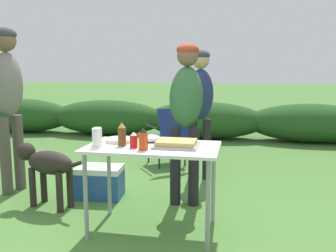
{
  "coord_description": "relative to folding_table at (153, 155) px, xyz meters",
  "views": [
    {
      "loc": [
        0.72,
        -2.96,
        1.39
      ],
      "look_at": [
        0.1,
        0.13,
        0.89
      ],
      "focal_mm": 40.0,
      "sensor_mm": 36.0,
      "label": 1
    }
  ],
  "objects": [
    {
      "name": "ground_plane",
      "position": [
        0.0,
        0.0,
        -0.66
      ],
      "size": [
        60.0,
        60.0,
        0.0
      ],
      "primitive_type": "plane",
      "color": "#477533"
    },
    {
      "name": "mixing_bowl",
      "position": [
        -0.06,
        0.17,
        0.11
      ],
      "size": [
        0.18,
        0.18,
        0.06
      ],
      "primitive_type": "ellipsoid",
      "color": "silver",
      "rests_on": "folding_table"
    },
    {
      "name": "shrub_hedge",
      "position": [
        0.0,
        4.3,
        -0.3
      ],
      "size": [
        14.4,
        0.9,
        0.72
      ],
      "color": "#234C1E",
      "rests_on": "ground"
    },
    {
      "name": "plate_stack",
      "position": [
        -0.32,
        0.11,
        0.09
      ],
      "size": [
        0.25,
        0.25,
        0.03
      ],
      "primitive_type": "cylinder",
      "color": "white",
      "rests_on": "folding_table"
    },
    {
      "name": "hot_sauce_bottle",
      "position": [
        -0.04,
        -0.16,
        0.16
      ],
      "size": [
        0.07,
        0.07,
        0.18
      ],
      "color": "#CC4214",
      "rests_on": "folding_table"
    },
    {
      "name": "ketchup_bottle",
      "position": [
        -0.13,
        -0.1,
        0.14
      ],
      "size": [
        0.06,
        0.06,
        0.13
      ],
      "color": "red",
      "rests_on": "folding_table"
    },
    {
      "name": "dog",
      "position": [
        -1.17,
        0.35,
        -0.24
      ],
      "size": [
        0.83,
        0.36,
        0.63
      ],
      "rotation": [
        0.0,
        0.0,
        1.32
      ],
      "color": "#28231E",
      "rests_on": "ground"
    },
    {
      "name": "standing_person_in_dark_puffer",
      "position": [
        0.16,
        0.78,
        0.37
      ],
      "size": [
        0.36,
        0.48,
        1.63
      ],
      "rotation": [
        0.0,
        0.0,
        0.05
      ],
      "color": "black",
      "rests_on": "ground"
    },
    {
      "name": "paper_cup_stack",
      "position": [
        -0.43,
        -0.14,
        0.16
      ],
      "size": [
        0.08,
        0.08,
        0.16
      ],
      "primitive_type": "cylinder",
      "color": "white",
      "rests_on": "folding_table"
    },
    {
      "name": "standing_person_in_olive_jacket",
      "position": [
        -1.78,
        0.69,
        0.47
      ],
      "size": [
        0.32,
        0.41,
        1.8
      ],
      "rotation": [
        0.0,
        0.0,
        1.41
      ],
      "color": "#4C473D",
      "rests_on": "ground"
    },
    {
      "name": "camp_chair_green_behind_table",
      "position": [
        -0.27,
        2.12,
        -0.2
      ],
      "size": [
        0.72,
        0.75,
        0.83
      ],
      "rotation": [
        0.0,
        0.0,
        0.62
      ],
      "color": "navy",
      "rests_on": "ground"
    },
    {
      "name": "beer_bottle",
      "position": [
        -0.25,
        -0.05,
        0.17
      ],
      "size": [
        0.07,
        0.07,
        0.2
      ],
      "color": "brown",
      "rests_on": "folding_table"
    },
    {
      "name": "cooler_box",
      "position": [
        -0.76,
        0.7,
        -0.49
      ],
      "size": [
        0.5,
        0.35,
        0.34
      ],
      "rotation": [
        0.0,
        0.0,
        3.21
      ],
      "color": "#234C93",
      "rests_on": "ground"
    },
    {
      "name": "standing_person_in_red_jacket",
      "position": [
        0.22,
        1.58,
        0.35
      ],
      "size": [
        0.34,
        0.26,
        1.59
      ],
      "rotation": [
        0.0,
        0.0,
        0.1
      ],
      "color": "black",
      "rests_on": "ground"
    },
    {
      "name": "folding_table",
      "position": [
        0.0,
        0.0,
        0.0
      ],
      "size": [
        1.1,
        0.64,
        0.74
      ],
      "color": "white",
      "rests_on": "ground"
    },
    {
      "name": "relish_jar",
      "position": [
        -0.47,
        -0.03,
        0.15
      ],
      "size": [
        0.07,
        0.07,
        0.14
      ],
      "color": "olive",
      "rests_on": "folding_table"
    },
    {
      "name": "food_tray",
      "position": [
        0.2,
        0.0,
        0.1
      ],
      "size": [
        0.36,
        0.29,
        0.06
      ],
      "color": "#9E9EA3",
      "rests_on": "folding_table"
    }
  ]
}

